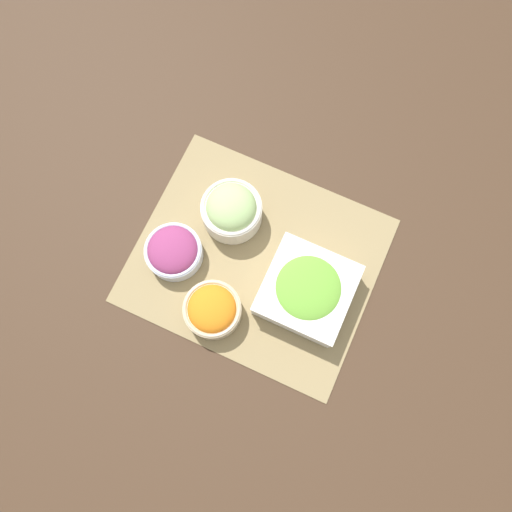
# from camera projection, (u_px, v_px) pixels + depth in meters

# --- Properties ---
(ground_plane) EXTENTS (3.00, 3.00, 0.00)m
(ground_plane) POSITION_uv_depth(u_px,v_px,m) (256.00, 260.00, 1.01)
(ground_plane) COLOR #422D1E
(placemat) EXTENTS (0.48, 0.40, 0.00)m
(placemat) POSITION_uv_depth(u_px,v_px,m) (256.00, 260.00, 1.01)
(placemat) COLOR #937F56
(placemat) RESTS_ON ground_plane
(cucumber_bowl) EXTENTS (0.12, 0.12, 0.09)m
(cucumber_bowl) POSITION_uv_depth(u_px,v_px,m) (232.00, 210.00, 0.99)
(cucumber_bowl) COLOR silver
(cucumber_bowl) RESTS_ON placemat
(lettuce_bowl) EXTENTS (0.17, 0.17, 0.07)m
(lettuce_bowl) POSITION_uv_depth(u_px,v_px,m) (307.00, 290.00, 0.96)
(lettuce_bowl) COLOR white
(lettuce_bowl) RESTS_ON placemat
(carrot_bowl) EXTENTS (0.11, 0.11, 0.06)m
(carrot_bowl) POSITION_uv_depth(u_px,v_px,m) (212.00, 310.00, 0.95)
(carrot_bowl) COLOR beige
(carrot_bowl) RESTS_ON placemat
(onion_bowl) EXTENTS (0.11, 0.11, 0.06)m
(onion_bowl) POSITION_uv_depth(u_px,v_px,m) (173.00, 251.00, 0.99)
(onion_bowl) COLOR silver
(onion_bowl) RESTS_ON placemat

